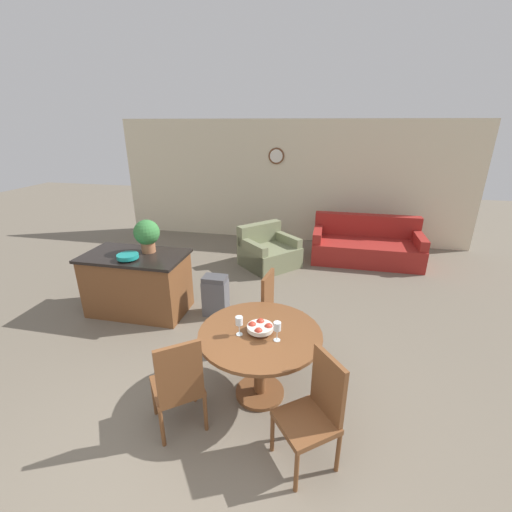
{
  "coord_description": "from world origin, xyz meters",
  "views": [
    {
      "loc": [
        0.91,
        -1.73,
        2.63
      ],
      "look_at": [
        0.01,
        2.46,
        0.95
      ],
      "focal_mm": 24.0,
      "sensor_mm": 36.0,
      "label": 1
    }
  ],
  "objects_px": {
    "dining_chair_far_side": "(276,310)",
    "trash_bin": "(216,296)",
    "teal_bowl": "(128,256)",
    "wine_glass_right": "(277,327)",
    "fruit_bowl": "(260,327)",
    "couch": "(366,246)",
    "potted_plant": "(147,234)",
    "dining_table": "(260,347)",
    "dining_chair_near_left": "(178,383)",
    "dining_chair_near_right": "(315,409)",
    "kitchen_island": "(138,283)",
    "armchair": "(268,252)",
    "wine_glass_left": "(239,322)"
  },
  "relations": [
    {
      "from": "teal_bowl",
      "to": "couch",
      "type": "xyz_separation_m",
      "value": [
        3.39,
        2.99,
        -0.65
      ]
    },
    {
      "from": "dining_table",
      "to": "dining_chair_near_left",
      "type": "height_order",
      "value": "dining_chair_near_left"
    },
    {
      "from": "couch",
      "to": "armchair",
      "type": "bearing_deg",
      "value": -159.23
    },
    {
      "from": "dining_chair_near_left",
      "to": "couch",
      "type": "distance_m",
      "value": 5.05
    },
    {
      "from": "dining_table",
      "to": "couch",
      "type": "relative_size",
      "value": 0.57
    },
    {
      "from": "armchair",
      "to": "dining_chair_far_side",
      "type": "bearing_deg",
      "value": -124.63
    },
    {
      "from": "dining_chair_far_side",
      "to": "trash_bin",
      "type": "height_order",
      "value": "dining_chair_far_side"
    },
    {
      "from": "wine_glass_right",
      "to": "teal_bowl",
      "type": "bearing_deg",
      "value": 151.87
    },
    {
      "from": "wine_glass_left",
      "to": "couch",
      "type": "xyz_separation_m",
      "value": [
        1.53,
        4.16,
        -0.6
      ]
    },
    {
      "from": "dining_chair_near_right",
      "to": "armchair",
      "type": "relative_size",
      "value": 0.76
    },
    {
      "from": "wine_glass_right",
      "to": "teal_bowl",
      "type": "xyz_separation_m",
      "value": [
        -2.22,
        1.19,
        0.05
      ]
    },
    {
      "from": "teal_bowl",
      "to": "wine_glass_right",
      "type": "bearing_deg",
      "value": -28.13
    },
    {
      "from": "fruit_bowl",
      "to": "couch",
      "type": "distance_m",
      "value": 4.33
    },
    {
      "from": "dining_chair_near_right",
      "to": "teal_bowl",
      "type": "bearing_deg",
      "value": 19.54
    },
    {
      "from": "wine_glass_right",
      "to": "trash_bin",
      "type": "distance_m",
      "value": 1.98
    },
    {
      "from": "dining_chair_near_left",
      "to": "couch",
      "type": "bearing_deg",
      "value": 29.8
    },
    {
      "from": "dining_chair_near_left",
      "to": "dining_chair_near_right",
      "type": "height_order",
      "value": "same"
    },
    {
      "from": "dining_chair_far_side",
      "to": "kitchen_island",
      "type": "height_order",
      "value": "dining_chair_far_side"
    },
    {
      "from": "dining_chair_near_left",
      "to": "wine_glass_right",
      "type": "bearing_deg",
      "value": -6.28
    },
    {
      "from": "kitchen_island",
      "to": "dining_chair_far_side",
      "type": "bearing_deg",
      "value": -12.13
    },
    {
      "from": "dining_table",
      "to": "dining_chair_far_side",
      "type": "height_order",
      "value": "dining_chair_far_side"
    },
    {
      "from": "dining_chair_near_right",
      "to": "wine_glass_left",
      "type": "height_order",
      "value": "dining_chair_near_right"
    },
    {
      "from": "armchair",
      "to": "wine_glass_right",
      "type": "bearing_deg",
      "value": -125.43
    },
    {
      "from": "wine_glass_left",
      "to": "dining_table",
      "type": "bearing_deg",
      "value": 22.99
    },
    {
      "from": "dining_chair_near_right",
      "to": "potted_plant",
      "type": "distance_m",
      "value": 3.28
    },
    {
      "from": "teal_bowl",
      "to": "potted_plant",
      "type": "height_order",
      "value": "potted_plant"
    },
    {
      "from": "wine_glass_right",
      "to": "armchair",
      "type": "relative_size",
      "value": 0.15
    },
    {
      "from": "dining_table",
      "to": "fruit_bowl",
      "type": "distance_m",
      "value": 0.22
    },
    {
      "from": "teal_bowl",
      "to": "dining_chair_near_right",
      "type": "bearing_deg",
      "value": -33.06
    },
    {
      "from": "dining_table",
      "to": "kitchen_island",
      "type": "bearing_deg",
      "value": 148.25
    },
    {
      "from": "dining_chair_far_side",
      "to": "wine_glass_right",
      "type": "distance_m",
      "value": 1.01
    },
    {
      "from": "dining_table",
      "to": "dining_chair_near_right",
      "type": "distance_m",
      "value": 0.83
    },
    {
      "from": "dining_chair_near_right",
      "to": "fruit_bowl",
      "type": "distance_m",
      "value": 0.88
    },
    {
      "from": "fruit_bowl",
      "to": "wine_glass_left",
      "type": "bearing_deg",
      "value": -156.31
    },
    {
      "from": "teal_bowl",
      "to": "dining_chair_far_side",
      "type": "bearing_deg",
      "value": -7.21
    },
    {
      "from": "wine_glass_left",
      "to": "dining_chair_near_right",
      "type": "bearing_deg",
      "value": -35.08
    },
    {
      "from": "dining_chair_near_left",
      "to": "dining_chair_far_side",
      "type": "distance_m",
      "value": 1.54
    },
    {
      "from": "dining_table",
      "to": "dining_chair_near_left",
      "type": "xyz_separation_m",
      "value": [
        -0.61,
        -0.57,
        -0.06
      ]
    },
    {
      "from": "dining_chair_near_right",
      "to": "kitchen_island",
      "type": "xyz_separation_m",
      "value": [
        -2.64,
        1.89,
        -0.07
      ]
    },
    {
      "from": "dining_chair_far_side",
      "to": "potted_plant",
      "type": "height_order",
      "value": "potted_plant"
    },
    {
      "from": "dining_table",
      "to": "wine_glass_right",
      "type": "relative_size",
      "value": 6.19
    },
    {
      "from": "dining_chair_far_side",
      "to": "wine_glass_right",
      "type": "height_order",
      "value": "dining_chair_far_side"
    },
    {
      "from": "trash_bin",
      "to": "dining_chair_near_right",
      "type": "bearing_deg",
      "value": -53.37
    },
    {
      "from": "dining_chair_near_right",
      "to": "teal_bowl",
      "type": "distance_m",
      "value": 3.15
    },
    {
      "from": "dining_chair_near_left",
      "to": "potted_plant",
      "type": "distance_m",
      "value": 2.47
    },
    {
      "from": "dining_table",
      "to": "teal_bowl",
      "type": "distance_m",
      "value": 2.35
    },
    {
      "from": "dining_chair_far_side",
      "to": "dining_chair_near_right",
      "type": "bearing_deg",
      "value": 28.19
    },
    {
      "from": "wine_glass_right",
      "to": "trash_bin",
      "type": "bearing_deg",
      "value": 126.4
    },
    {
      "from": "trash_bin",
      "to": "couch",
      "type": "height_order",
      "value": "couch"
    },
    {
      "from": "dining_chair_near_left",
      "to": "trash_bin",
      "type": "distance_m",
      "value": 2.04
    }
  ]
}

